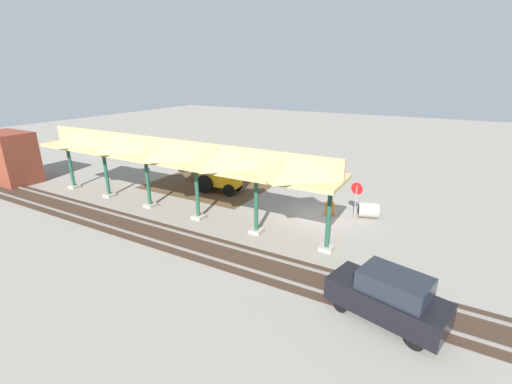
{
  "coord_description": "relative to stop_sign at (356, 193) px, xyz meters",
  "views": [
    {
      "loc": [
        -6.41,
        19.64,
        8.69
      ],
      "look_at": [
        3.57,
        1.84,
        1.6
      ],
      "focal_mm": 24.0,
      "sensor_mm": 36.0,
      "label": 1
    }
  ],
  "objects": [
    {
      "name": "dirt_work_zone",
      "position": [
        12.17,
        -1.1,
        -1.73
      ],
      "size": [
        9.54,
        7.0,
        0.01
      ],
      "primitive_type": "cube",
      "color": "#4C3823",
      "rests_on": "ground"
    },
    {
      "name": "distant_parked_car",
      "position": [
        -3.37,
        8.8,
        -0.75
      ],
      "size": [
        4.5,
        2.74,
        1.98
      ],
      "color": "black",
      "rests_on": "ground"
    },
    {
      "name": "concrete_pipe",
      "position": [
        -0.69,
        -0.7,
        -1.25
      ],
      "size": [
        1.44,
        1.29,
        0.96
      ],
      "color": "#9E9384",
      "rests_on": "ground"
    },
    {
      "name": "traffic_barrel",
      "position": [
        1.56,
        0.16,
        -1.28
      ],
      "size": [
        0.56,
        0.56,
        0.9
      ],
      "primitive_type": "cylinder",
      "color": "orange",
      "rests_on": "ground"
    },
    {
      "name": "brick_utility_building",
      "position": [
        26.97,
        6.2,
        0.37
      ],
      "size": [
        4.23,
        2.72,
        4.2
      ],
      "primitive_type": "cube",
      "color": "brown",
      "rests_on": "ground"
    },
    {
      "name": "ground_plane",
      "position": [
        2.1,
        0.7,
        -1.73
      ],
      "size": [
        120.0,
        120.0,
        0.0
      ],
      "primitive_type": "plane",
      "color": "gray"
    },
    {
      "name": "rail_tracks",
      "position": [
        2.1,
        7.73,
        -1.7
      ],
      "size": [
        60.0,
        2.58,
        0.15
      ],
      "color": "slate",
      "rests_on": "ground"
    },
    {
      "name": "backhoe",
      "position": [
        10.54,
        -0.23,
        -0.46
      ],
      "size": [
        5.19,
        2.03,
        2.82
      ],
      "color": "orange",
      "rests_on": "ground"
    },
    {
      "name": "platform_canopy",
      "position": [
        10.71,
        4.74,
        2.45
      ],
      "size": [
        22.14,
        3.2,
        4.9
      ],
      "color": "#9E998E",
      "rests_on": "ground"
    },
    {
      "name": "stop_sign",
      "position": [
        0.0,
        0.0,
        0.0
      ],
      "size": [
        0.74,
        0.22,
        2.4
      ],
      "color": "gray",
      "rests_on": "ground"
    },
    {
      "name": "dirt_mound",
      "position": [
        13.94,
        -1.96,
        -1.73
      ],
      "size": [
        4.3,
        4.3,
        2.39
      ],
      "primitive_type": "cone",
      "color": "#4C3823",
      "rests_on": "ground"
    }
  ]
}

